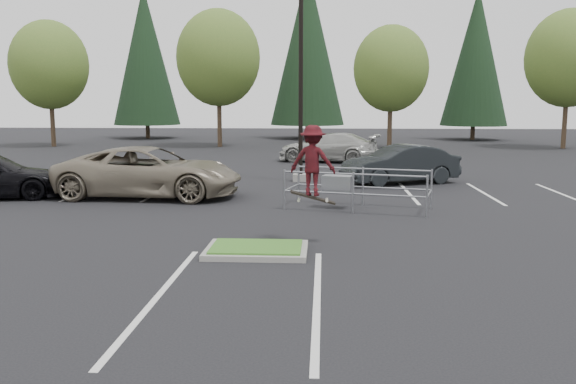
# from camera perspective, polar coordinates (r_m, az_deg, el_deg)

# --- Properties ---
(ground) EXTENTS (120.00, 120.00, 0.00)m
(ground) POSITION_cam_1_polar(r_m,az_deg,el_deg) (13.35, -2.96, -5.71)
(ground) COLOR black
(ground) RESTS_ON ground
(grass_median) EXTENTS (2.20, 1.60, 0.16)m
(grass_median) POSITION_cam_1_polar(r_m,az_deg,el_deg) (13.33, -2.96, -5.39)
(grass_median) COLOR gray
(grass_median) RESTS_ON ground
(stall_lines) EXTENTS (22.62, 17.60, 0.01)m
(stall_lines) POSITION_cam_1_polar(r_m,az_deg,el_deg) (19.37, -4.99, -1.24)
(stall_lines) COLOR silver
(stall_lines) RESTS_ON ground
(light_pole) EXTENTS (0.70, 0.60, 10.12)m
(light_pole) POSITION_cam_1_polar(r_m,az_deg,el_deg) (24.91, 1.21, 11.48)
(light_pole) COLOR gray
(light_pole) RESTS_ON ground
(decid_a) EXTENTS (5.44, 5.44, 8.91)m
(decid_a) POSITION_cam_1_polar(r_m,az_deg,el_deg) (47.15, -21.41, 10.77)
(decid_a) COLOR #38281C
(decid_a) RESTS_ON ground
(decid_b) EXTENTS (5.89, 5.89, 9.64)m
(decid_b) POSITION_cam_1_polar(r_m,az_deg,el_deg) (44.11, -6.53, 12.09)
(decid_b) COLOR #38281C
(decid_b) RESTS_ON ground
(decid_c) EXTENTS (5.12, 5.12, 8.38)m
(decid_c) POSITION_cam_1_polar(r_m,az_deg,el_deg) (42.98, 9.60, 11.07)
(decid_c) COLOR #38281C
(decid_c) RESTS_ON ground
(decid_d) EXTENTS (5.76, 5.76, 9.43)m
(decid_d) POSITION_cam_1_polar(r_m,az_deg,el_deg) (46.33, 24.76, 11.04)
(decid_d) COLOR #38281C
(decid_d) RESTS_ON ground
(conif_a) EXTENTS (5.72, 5.72, 13.00)m
(conif_a) POSITION_cam_1_polar(r_m,az_deg,el_deg) (55.20, -13.21, 12.30)
(conif_a) COLOR #38281C
(conif_a) RESTS_ON ground
(conif_b) EXTENTS (6.38, 6.38, 14.50)m
(conif_b) POSITION_cam_1_polar(r_m,az_deg,el_deg) (53.57, 1.84, 13.44)
(conif_b) COLOR #38281C
(conif_b) RESTS_ON ground
(conif_c) EXTENTS (5.50, 5.50, 12.50)m
(conif_c) POSITION_cam_1_polar(r_m,az_deg,el_deg) (53.96, 17.18, 11.97)
(conif_c) COLOR #38281C
(conif_c) RESTS_ON ground
(cart_corral) EXTENTS (4.54, 2.56, 1.22)m
(cart_corral) POSITION_cam_1_polar(r_m,az_deg,el_deg) (18.72, 5.12, 0.78)
(cart_corral) COLOR gray
(cart_corral) RESTS_ON ground
(skateboarder) EXTENTS (1.15, 0.80, 1.82)m
(skateboarder) POSITION_cam_1_polar(r_m,az_deg,el_deg) (13.93, 2.35, 2.91)
(skateboarder) COLOR black
(skateboarder) RESTS_ON ground
(car_l_tan) EXTENTS (6.39, 3.22, 1.73)m
(car_l_tan) POSITION_cam_1_polar(r_m,az_deg,el_deg) (21.39, -12.81, 1.85)
(car_l_tan) COLOR gray
(car_l_tan) RESTS_ON ground
(car_r_charc) EXTENTS (4.92, 3.33, 1.53)m
(car_r_charc) POSITION_cam_1_polar(r_m,az_deg,el_deg) (24.68, 10.46, 2.56)
(car_r_charc) COLOR black
(car_r_charc) RESTS_ON ground
(car_far_silver) EXTENTS (5.74, 3.35, 1.56)m
(car_far_silver) POSITION_cam_1_polar(r_m,az_deg,el_deg) (32.98, 3.92, 4.18)
(car_far_silver) COLOR #B5B5AF
(car_far_silver) RESTS_ON ground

